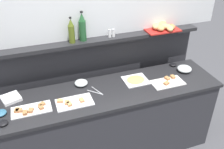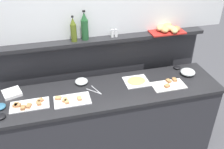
{
  "view_description": "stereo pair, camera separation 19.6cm",
  "coord_description": "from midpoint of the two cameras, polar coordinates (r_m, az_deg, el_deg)",
  "views": [
    {
      "loc": [
        -0.69,
        -2.02,
        2.42
      ],
      "look_at": [
        0.05,
        0.1,
        1.03
      ],
      "focal_mm": 40.31,
      "sensor_mm": 36.0,
      "label": 1
    },
    {
      "loc": [
        -0.51,
        -2.08,
        2.42
      ],
      "look_at": [
        0.05,
        0.1,
        1.03
      ],
      "focal_mm": 40.31,
      "sensor_mm": 36.0,
      "label": 2
    }
  ],
  "objects": [
    {
      "name": "buffet_counter",
      "position": [
        2.9,
        1.4,
        -10.95
      ],
      "size": [
        2.38,
        0.61,
        0.91
      ],
      "color": "#2D2D33",
      "rests_on": "ground_plane"
    },
    {
      "name": "wine_bottle_green",
      "position": [
        2.68,
        -4.12,
        10.73
      ],
      "size": [
        0.08,
        0.08,
        0.32
      ],
      "color": "#23562D",
      "rests_on": "back_ledge_unit"
    },
    {
      "name": "condiment_bowl_dark",
      "position": [
        2.56,
        -22.09,
        -6.83
      ],
      "size": [
        0.11,
        0.11,
        0.04
      ],
      "primitive_type": "ellipsoid",
      "color": "teal",
      "rests_on": "buffet_counter"
    },
    {
      "name": "glass_bowl_large",
      "position": [
        3.02,
        18.6,
        0.44
      ],
      "size": [
        0.17,
        0.17,
        0.07
      ],
      "color": "silver",
      "rests_on": "buffet_counter"
    },
    {
      "name": "napkin_stack",
      "position": [
        2.71,
        -19.84,
        -4.01
      ],
      "size": [
        0.21,
        0.21,
        0.03
      ],
      "primitive_type": "cube",
      "rotation": [
        0.0,
        0.0,
        0.32
      ],
      "color": "white",
      "rests_on": "buffet_counter"
    },
    {
      "name": "cold_cuts_platter",
      "position": [
        2.77,
        7.57,
        -1.55
      ],
      "size": [
        0.26,
        0.24,
        0.02
      ],
      "color": "white",
      "rests_on": "buffet_counter"
    },
    {
      "name": "salt_shaker",
      "position": [
        2.77,
        2.1,
        9.27
      ],
      "size": [
        0.03,
        0.03,
        0.09
      ],
      "color": "white",
      "rests_on": "back_ledge_unit"
    },
    {
      "name": "condiment_bowl_red",
      "position": [
        3.11,
        16.28,
        1.52
      ],
      "size": [
        0.08,
        0.08,
        0.03
      ],
      "primitive_type": "ellipsoid",
      "color": "black",
      "rests_on": "buffet_counter"
    },
    {
      "name": "back_ledge_unit",
      "position": [
        3.12,
        -0.93,
        -1.9
      ],
      "size": [
        2.44,
        0.22,
        1.32
      ],
      "color": "#2D2D33",
      "rests_on": "ground_plane"
    },
    {
      "name": "ground_plane",
      "position": [
        3.64,
        -1.29,
        -10.02
      ],
      "size": [
        12.0,
        12.0,
        0.0
      ],
      "primitive_type": "plane",
      "color": "#4C4C51"
    },
    {
      "name": "condiment_bowl_cream",
      "position": [
        2.44,
        -21.85,
        -8.9
      ],
      "size": [
        0.09,
        0.09,
        0.03
      ],
      "primitive_type": "ellipsoid",
      "color": "black",
      "rests_on": "buffet_counter"
    },
    {
      "name": "glass_bowl_medium",
      "position": [
        2.72,
        -4.9,
        -1.65
      ],
      "size": [
        0.14,
        0.14,
        0.06
      ],
      "color": "silver",
      "rests_on": "buffet_counter"
    },
    {
      "name": "sandwich_platter_side",
      "position": [
        2.49,
        -7.05,
        -5.82
      ],
      "size": [
        0.35,
        0.2,
        0.04
      ],
      "color": "silver",
      "rests_on": "buffet_counter"
    },
    {
      "name": "sandwich_platter_front",
      "position": [
        2.78,
        14.75,
        -2.29
      ],
      "size": [
        0.35,
        0.19,
        0.04
      ],
      "color": "white",
      "rests_on": "buffet_counter"
    },
    {
      "name": "serving_tongs",
      "position": [
        2.6,
        -1.65,
        -3.78
      ],
      "size": [
        0.14,
        0.18,
        0.01
      ],
      "color": "#B7BABF",
      "rests_on": "buffet_counter"
    },
    {
      "name": "bread_basket",
      "position": [
        3.0,
        14.2,
        10.04
      ],
      "size": [
        0.4,
        0.3,
        0.08
      ],
      "color": "#B2231E",
      "rests_on": "back_ledge_unit"
    },
    {
      "name": "sandwich_platter_rear",
      "position": [
        2.5,
        -16.2,
        -6.69
      ],
      "size": [
        0.36,
        0.18,
        0.04
      ],
      "color": "white",
      "rests_on": "buffet_counter"
    },
    {
      "name": "pepper_shaker",
      "position": [
        2.78,
        2.98,
        9.35
      ],
      "size": [
        0.03,
        0.03,
        0.09
      ],
      "color": "white",
      "rests_on": "back_ledge_unit"
    },
    {
      "name": "olive_oil_bottle",
      "position": [
        2.66,
        -6.63,
        9.93
      ],
      "size": [
        0.06,
        0.06,
        0.28
      ],
      "color": "#56661E",
      "rests_on": "back_ledge_unit"
    }
  ]
}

